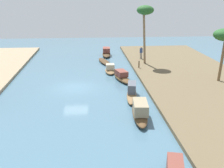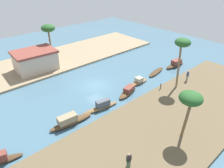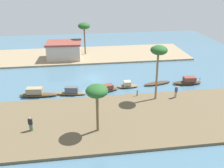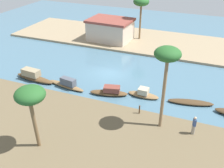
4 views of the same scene
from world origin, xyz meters
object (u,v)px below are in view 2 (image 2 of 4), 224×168
(sampan_upstream_small, at_px, (156,72))
(sampan_near_left_bank, at_px, (139,81))
(palm_tree_left_far, at_px, (182,45))
(sampan_open_hull, at_px, (175,64))
(riverside_building, at_px, (35,60))
(person_on_near_bank, at_px, (187,76))
(sampan_foreground, at_px, (128,91))
(mooring_post, at_px, (161,86))
(person_by_mooring, at_px, (129,161))
(palm_tree_right_tall, at_px, (48,29))
(palm_tree_left_near, at_px, (191,99))
(sampan_with_tall_canopy, at_px, (70,121))
(sampan_with_red_awning, at_px, (102,106))
(sampan_downstream_large, at_px, (0,159))

(sampan_upstream_small, bearing_deg, sampan_near_left_bank, 173.53)
(palm_tree_left_far, bearing_deg, sampan_open_hull, 33.61)
(riverside_building, bearing_deg, sampan_open_hull, -34.39)
(person_on_near_bank, bearing_deg, riverside_building, 13.82)
(sampan_foreground, height_order, palm_tree_left_far, palm_tree_left_far)
(sampan_near_left_bank, bearing_deg, mooring_post, -78.45)
(sampan_foreground, xyz_separation_m, person_by_mooring, (-9.19, -9.11, 0.64))
(sampan_upstream_small, xyz_separation_m, sampan_open_hull, (4.82, -0.61, 0.27))
(sampan_upstream_small, bearing_deg, person_by_mooring, -160.56)
(sampan_foreground, height_order, palm_tree_right_tall, palm_tree_right_tall)
(palm_tree_left_near, height_order, palm_tree_right_tall, palm_tree_right_tall)
(sampan_with_tall_canopy, relative_size, palm_tree_right_tall, 0.81)
(person_on_near_bank, bearing_deg, person_by_mooring, 80.99)
(sampan_with_red_awning, distance_m, person_on_near_bank, 14.96)
(person_by_mooring, bearing_deg, sampan_downstream_large, -43.38)
(sampan_with_tall_canopy, relative_size, riverside_building, 0.76)
(sampan_open_hull, bearing_deg, palm_tree_left_near, -141.00)
(sampan_open_hull, relative_size, sampan_near_left_bank, 1.37)
(sampan_downstream_large, relative_size, person_by_mooring, 2.31)
(sampan_with_tall_canopy, bearing_deg, person_by_mooring, -80.41)
(sampan_foreground, xyz_separation_m, sampan_with_red_awning, (-5.18, -0.29, 0.04))
(palm_tree_left_near, xyz_separation_m, palm_tree_left_far, (8.47, 6.57, 1.86))
(palm_tree_right_tall, bearing_deg, person_by_mooring, -104.02)
(sampan_open_hull, xyz_separation_m, palm_tree_left_far, (-6.77, -4.50, 6.41))
(sampan_foreground, height_order, sampan_downstream_large, sampan_downstream_large)
(sampan_open_hull, xyz_separation_m, palm_tree_left_near, (-15.25, -11.07, 4.55))
(palm_tree_right_tall, xyz_separation_m, riverside_building, (-4.27, -2.38, -4.11))
(sampan_with_tall_canopy, relative_size, palm_tree_left_far, 0.73)
(sampan_foreground, relative_size, sampan_with_tall_canopy, 0.79)
(sampan_downstream_large, distance_m, person_on_near_bank, 27.27)
(sampan_near_left_bank, height_order, person_on_near_bank, person_on_near_bank)
(sampan_near_left_bank, bearing_deg, riverside_building, 125.12)
(sampan_upstream_small, bearing_deg, sampan_open_hull, -18.78)
(palm_tree_left_near, distance_m, palm_tree_right_tall, 28.60)
(riverside_building, bearing_deg, sampan_foreground, -64.68)
(person_on_near_bank, relative_size, palm_tree_right_tall, 0.26)
(sampan_with_red_awning, bearing_deg, sampan_with_tall_canopy, -171.21)
(sampan_with_tall_canopy, distance_m, palm_tree_left_near, 13.46)
(sampan_foreground, height_order, sampan_with_red_awning, sampan_with_red_awning)
(sampan_near_left_bank, xyz_separation_m, palm_tree_left_far, (2.98, -4.67, 6.53))
(palm_tree_left_far, distance_m, riverside_building, 24.08)
(person_by_mooring, xyz_separation_m, riverside_building, (2.59, 25.12, 0.99))
(sampan_upstream_small, relative_size, palm_tree_left_near, 0.87)
(sampan_with_tall_canopy, height_order, palm_tree_right_tall, palm_tree_right_tall)
(person_on_near_bank, height_order, palm_tree_left_near, palm_tree_left_near)
(sampan_upstream_small, height_order, person_on_near_bank, person_on_near_bank)
(riverside_building, bearing_deg, mooring_post, -57.01)
(sampan_open_hull, xyz_separation_m, mooring_post, (-9.08, -3.48, 0.30))
(person_by_mooring, relative_size, palm_tree_left_near, 0.30)
(sampan_near_left_bank, bearing_deg, palm_tree_left_far, -56.38)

